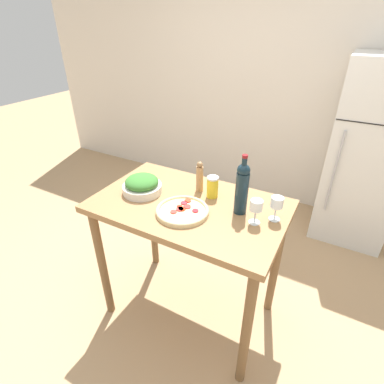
{
  "coord_description": "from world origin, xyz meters",
  "views": [
    {
      "loc": [
        0.74,
        -1.32,
        1.91
      ],
      "look_at": [
        0.0,
        0.04,
        1.01
      ],
      "focal_mm": 28.0,
      "sensor_mm": 36.0,
      "label": 1
    }
  ],
  "objects_px": {
    "salad_bowl": "(142,185)",
    "pepper_mill": "(200,177)",
    "homemade_pizza": "(182,211)",
    "wine_bottle": "(242,187)",
    "refrigerator": "(367,156)",
    "wine_glass_far": "(277,203)",
    "wine_glass_near": "(257,206)",
    "salt_canister": "(212,187)"
  },
  "relations": [
    {
      "from": "wine_bottle",
      "to": "salt_canister",
      "type": "distance_m",
      "value": 0.24
    },
    {
      "from": "refrigerator",
      "to": "wine_bottle",
      "type": "distance_m",
      "value": 1.7
    },
    {
      "from": "salt_canister",
      "to": "salad_bowl",
      "type": "bearing_deg",
      "value": -158.0
    },
    {
      "from": "wine_glass_near",
      "to": "pepper_mill",
      "type": "height_order",
      "value": "pepper_mill"
    },
    {
      "from": "refrigerator",
      "to": "salad_bowl",
      "type": "relative_size",
      "value": 6.78
    },
    {
      "from": "salt_canister",
      "to": "refrigerator",
      "type": "bearing_deg",
      "value": 60.27
    },
    {
      "from": "wine_glass_far",
      "to": "pepper_mill",
      "type": "bearing_deg",
      "value": 170.56
    },
    {
      "from": "wine_glass_near",
      "to": "wine_glass_far",
      "type": "height_order",
      "value": "same"
    },
    {
      "from": "refrigerator",
      "to": "salt_canister",
      "type": "height_order",
      "value": "refrigerator"
    },
    {
      "from": "wine_bottle",
      "to": "wine_glass_far",
      "type": "height_order",
      "value": "wine_bottle"
    },
    {
      "from": "wine_bottle",
      "to": "pepper_mill",
      "type": "bearing_deg",
      "value": 161.32
    },
    {
      "from": "wine_glass_near",
      "to": "wine_glass_far",
      "type": "relative_size",
      "value": 1.0
    },
    {
      "from": "wine_bottle",
      "to": "wine_glass_near",
      "type": "relative_size",
      "value": 2.5
    },
    {
      "from": "refrigerator",
      "to": "homemade_pizza",
      "type": "distance_m",
      "value": 1.95
    },
    {
      "from": "wine_glass_near",
      "to": "wine_glass_far",
      "type": "distance_m",
      "value": 0.12
    },
    {
      "from": "pepper_mill",
      "to": "salad_bowl",
      "type": "height_order",
      "value": "pepper_mill"
    },
    {
      "from": "salad_bowl",
      "to": "salt_canister",
      "type": "distance_m",
      "value": 0.44
    },
    {
      "from": "salad_bowl",
      "to": "homemade_pizza",
      "type": "relative_size",
      "value": 0.81
    },
    {
      "from": "homemade_pizza",
      "to": "refrigerator",
      "type": "bearing_deg",
      "value": 62.03
    },
    {
      "from": "wine_glass_far",
      "to": "salt_canister",
      "type": "bearing_deg",
      "value": 172.24
    },
    {
      "from": "wine_bottle",
      "to": "wine_glass_far",
      "type": "distance_m",
      "value": 0.2
    },
    {
      "from": "wine_bottle",
      "to": "homemade_pizza",
      "type": "height_order",
      "value": "wine_bottle"
    },
    {
      "from": "wine_glass_far",
      "to": "homemade_pizza",
      "type": "xyz_separation_m",
      "value": [
        -0.48,
        -0.19,
        -0.09
      ]
    },
    {
      "from": "salad_bowl",
      "to": "wine_bottle",
      "type": "bearing_deg",
      "value": 8.11
    },
    {
      "from": "pepper_mill",
      "to": "homemade_pizza",
      "type": "relative_size",
      "value": 0.66
    },
    {
      "from": "salt_canister",
      "to": "wine_glass_near",
      "type": "bearing_deg",
      "value": -22.55
    },
    {
      "from": "wine_glass_far",
      "to": "pepper_mill",
      "type": "distance_m",
      "value": 0.52
    },
    {
      "from": "wine_bottle",
      "to": "salt_canister",
      "type": "height_order",
      "value": "wine_bottle"
    },
    {
      "from": "wine_bottle",
      "to": "salad_bowl",
      "type": "height_order",
      "value": "wine_bottle"
    },
    {
      "from": "wine_bottle",
      "to": "homemade_pizza",
      "type": "relative_size",
      "value": 1.16
    },
    {
      "from": "salad_bowl",
      "to": "homemade_pizza",
      "type": "xyz_separation_m",
      "value": [
        0.34,
        -0.08,
        -0.04
      ]
    },
    {
      "from": "salad_bowl",
      "to": "pepper_mill",
      "type": "bearing_deg",
      "value": 32.52
    },
    {
      "from": "salt_canister",
      "to": "wine_glass_far",
      "type": "bearing_deg",
      "value": -7.76
    },
    {
      "from": "wine_bottle",
      "to": "salt_canister",
      "type": "bearing_deg",
      "value": 159.94
    },
    {
      "from": "pepper_mill",
      "to": "salad_bowl",
      "type": "relative_size",
      "value": 0.82
    },
    {
      "from": "pepper_mill",
      "to": "homemade_pizza",
      "type": "height_order",
      "value": "pepper_mill"
    },
    {
      "from": "wine_glass_far",
      "to": "pepper_mill",
      "type": "height_order",
      "value": "pepper_mill"
    },
    {
      "from": "refrigerator",
      "to": "homemade_pizza",
      "type": "bearing_deg",
      "value": -117.97
    },
    {
      "from": "salad_bowl",
      "to": "salt_canister",
      "type": "xyz_separation_m",
      "value": [
        0.41,
        0.17,
        0.02
      ]
    },
    {
      "from": "wine_bottle",
      "to": "wine_glass_far",
      "type": "xyz_separation_m",
      "value": [
        0.19,
        0.02,
        -0.06
      ]
    },
    {
      "from": "wine_glass_far",
      "to": "homemade_pizza",
      "type": "relative_size",
      "value": 0.47
    },
    {
      "from": "refrigerator",
      "to": "salad_bowl",
      "type": "xyz_separation_m",
      "value": [
        -1.25,
        -1.64,
        0.16
      ]
    }
  ]
}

